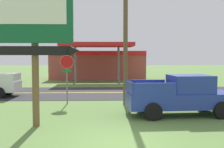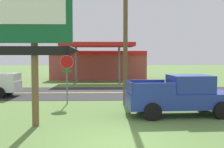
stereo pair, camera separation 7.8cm
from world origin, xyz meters
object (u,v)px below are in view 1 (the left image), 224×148
(utility_pole, at_px, (126,24))
(pickup_blue_parked_on_lawn, at_px, (182,96))
(motel_sign, at_px, (36,29))
(gas_station, at_px, (98,64))
(stop_sign, at_px, (67,71))

(utility_pole, relative_size, pickup_blue_parked_on_lawn, 1.70)
(motel_sign, height_order, gas_station, motel_sign)
(motel_sign, bearing_deg, utility_pole, 52.36)
(utility_pole, xyz_separation_m, gas_station, (-1.95, 20.36, -2.83))
(utility_pole, distance_m, gas_station, 20.65)
(motel_sign, xyz_separation_m, pickup_blue_parked_on_lawn, (6.52, 2.07, -2.99))
(utility_pole, height_order, pickup_blue_parked_on_lawn, utility_pole)
(motel_sign, distance_m, utility_pole, 6.63)
(gas_station, bearing_deg, pickup_blue_parked_on_lawn, -79.25)
(motel_sign, distance_m, stop_sign, 5.86)
(motel_sign, xyz_separation_m, utility_pole, (4.02, 5.21, 0.82))
(stop_sign, distance_m, utility_pole, 4.46)
(motel_sign, bearing_deg, gas_station, 85.38)
(motel_sign, relative_size, pickup_blue_parked_on_lawn, 1.10)
(stop_sign, height_order, gas_station, gas_station)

